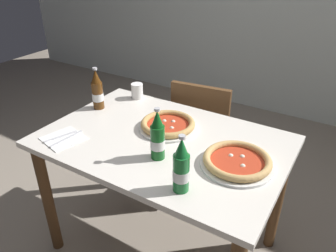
{
  "coord_description": "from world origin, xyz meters",
  "views": [
    {
      "loc": [
        0.74,
        -1.16,
        1.59
      ],
      "look_at": [
        0.0,
        0.05,
        0.8
      ],
      "focal_mm": 34.81,
      "sensor_mm": 36.0,
      "label": 1
    }
  ],
  "objects_px": {
    "chair_behind_table": "(204,131)",
    "beer_bottle_left": "(158,138)",
    "dining_table_main": "(163,158)",
    "paper_cup": "(137,91)",
    "pizza_margherita_near": "(168,125)",
    "pizza_marinara_far": "(237,161)",
    "beer_bottle_right": "(181,168)",
    "napkin_with_cutlery": "(64,138)",
    "beer_bottle_center": "(97,92)"
  },
  "relations": [
    {
      "from": "dining_table_main",
      "to": "beer_bottle_right",
      "type": "height_order",
      "value": "beer_bottle_right"
    },
    {
      "from": "pizza_marinara_far",
      "to": "beer_bottle_left",
      "type": "relative_size",
      "value": 1.31
    },
    {
      "from": "pizza_margherita_near",
      "to": "beer_bottle_right",
      "type": "height_order",
      "value": "beer_bottle_right"
    },
    {
      "from": "pizza_marinara_far",
      "to": "beer_bottle_center",
      "type": "relative_size",
      "value": 1.31
    },
    {
      "from": "dining_table_main",
      "to": "paper_cup",
      "type": "xyz_separation_m",
      "value": [
        -0.4,
        0.34,
        0.16
      ]
    },
    {
      "from": "beer_bottle_right",
      "to": "paper_cup",
      "type": "bearing_deg",
      "value": 136.98
    },
    {
      "from": "beer_bottle_center",
      "to": "beer_bottle_right",
      "type": "relative_size",
      "value": 1.0
    },
    {
      "from": "beer_bottle_center",
      "to": "paper_cup",
      "type": "height_order",
      "value": "beer_bottle_center"
    },
    {
      "from": "dining_table_main",
      "to": "beer_bottle_center",
      "type": "relative_size",
      "value": 4.86
    },
    {
      "from": "beer_bottle_center",
      "to": "napkin_with_cutlery",
      "type": "bearing_deg",
      "value": -75.97
    },
    {
      "from": "dining_table_main",
      "to": "pizza_margherita_near",
      "type": "relative_size",
      "value": 3.92
    },
    {
      "from": "pizza_margherita_near",
      "to": "pizza_marinara_far",
      "type": "xyz_separation_m",
      "value": [
        0.43,
        -0.12,
        -0.0
      ]
    },
    {
      "from": "pizza_margherita_near",
      "to": "napkin_with_cutlery",
      "type": "distance_m",
      "value": 0.53
    },
    {
      "from": "beer_bottle_right",
      "to": "pizza_marinara_far",
      "type": "bearing_deg",
      "value": 64.22
    },
    {
      "from": "dining_table_main",
      "to": "beer_bottle_left",
      "type": "bearing_deg",
      "value": -65.53
    },
    {
      "from": "paper_cup",
      "to": "chair_behind_table",
      "type": "bearing_deg",
      "value": 38.8
    },
    {
      "from": "beer_bottle_center",
      "to": "beer_bottle_right",
      "type": "bearing_deg",
      "value": -26.58
    },
    {
      "from": "dining_table_main",
      "to": "paper_cup",
      "type": "relative_size",
      "value": 12.63
    },
    {
      "from": "chair_behind_table",
      "to": "pizza_marinara_far",
      "type": "height_order",
      "value": "chair_behind_table"
    },
    {
      "from": "chair_behind_table",
      "to": "beer_bottle_left",
      "type": "height_order",
      "value": "beer_bottle_left"
    },
    {
      "from": "beer_bottle_right",
      "to": "napkin_with_cutlery",
      "type": "relative_size",
      "value": 1.13
    },
    {
      "from": "chair_behind_table",
      "to": "dining_table_main",
      "type": "bearing_deg",
      "value": 88.64
    },
    {
      "from": "dining_table_main",
      "to": "pizza_margherita_near",
      "type": "distance_m",
      "value": 0.18
    },
    {
      "from": "dining_table_main",
      "to": "chair_behind_table",
      "type": "relative_size",
      "value": 1.41
    },
    {
      "from": "chair_behind_table",
      "to": "beer_bottle_center",
      "type": "bearing_deg",
      "value": 41.56
    },
    {
      "from": "chair_behind_table",
      "to": "pizza_margherita_near",
      "type": "relative_size",
      "value": 2.77
    },
    {
      "from": "beer_bottle_left",
      "to": "beer_bottle_right",
      "type": "bearing_deg",
      "value": -35.13
    },
    {
      "from": "napkin_with_cutlery",
      "to": "paper_cup",
      "type": "relative_size",
      "value": 2.29
    },
    {
      "from": "dining_table_main",
      "to": "beer_bottle_left",
      "type": "distance_m",
      "value": 0.27
    },
    {
      "from": "chair_behind_table",
      "to": "napkin_with_cutlery",
      "type": "bearing_deg",
      "value": 60.5
    },
    {
      "from": "pizza_marinara_far",
      "to": "beer_bottle_right",
      "type": "xyz_separation_m",
      "value": [
        -0.13,
        -0.27,
        0.08
      ]
    },
    {
      "from": "pizza_margherita_near",
      "to": "beer_bottle_left",
      "type": "bearing_deg",
      "value": -68.12
    },
    {
      "from": "paper_cup",
      "to": "dining_table_main",
      "type": "bearing_deg",
      "value": -39.94
    },
    {
      "from": "beer_bottle_right",
      "to": "paper_cup",
      "type": "height_order",
      "value": "beer_bottle_right"
    },
    {
      "from": "napkin_with_cutlery",
      "to": "beer_bottle_left",
      "type": "bearing_deg",
      "value": 12.71
    },
    {
      "from": "paper_cup",
      "to": "pizza_margherita_near",
      "type": "bearing_deg",
      "value": -32.06
    },
    {
      "from": "pizza_marinara_far",
      "to": "beer_bottle_center",
      "type": "distance_m",
      "value": 0.91
    },
    {
      "from": "pizza_margherita_near",
      "to": "pizza_marinara_far",
      "type": "bearing_deg",
      "value": -16.05
    },
    {
      "from": "chair_behind_table",
      "to": "beer_bottle_left",
      "type": "distance_m",
      "value": 0.85
    },
    {
      "from": "pizza_marinara_far",
      "to": "beer_bottle_right",
      "type": "relative_size",
      "value": 1.31
    },
    {
      "from": "dining_table_main",
      "to": "paper_cup",
      "type": "distance_m",
      "value": 0.55
    },
    {
      "from": "dining_table_main",
      "to": "chair_behind_table",
      "type": "height_order",
      "value": "chair_behind_table"
    },
    {
      "from": "beer_bottle_right",
      "to": "paper_cup",
      "type": "distance_m",
      "value": 0.91
    },
    {
      "from": "dining_table_main",
      "to": "pizza_marinara_far",
      "type": "bearing_deg",
      "value": -2.44
    },
    {
      "from": "dining_table_main",
      "to": "pizza_marinara_far",
      "type": "height_order",
      "value": "pizza_marinara_far"
    },
    {
      "from": "beer_bottle_left",
      "to": "pizza_marinara_far",
      "type": "bearing_deg",
      "value": 21.51
    },
    {
      "from": "beer_bottle_left",
      "to": "pizza_margherita_near",
      "type": "bearing_deg",
      "value": 111.88
    },
    {
      "from": "napkin_with_cutlery",
      "to": "dining_table_main",
      "type": "bearing_deg",
      "value": 31.27
    },
    {
      "from": "beer_bottle_center",
      "to": "pizza_marinara_far",
      "type": "bearing_deg",
      "value": -7.52
    },
    {
      "from": "beer_bottle_center",
      "to": "napkin_with_cutlery",
      "type": "height_order",
      "value": "beer_bottle_center"
    }
  ]
}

